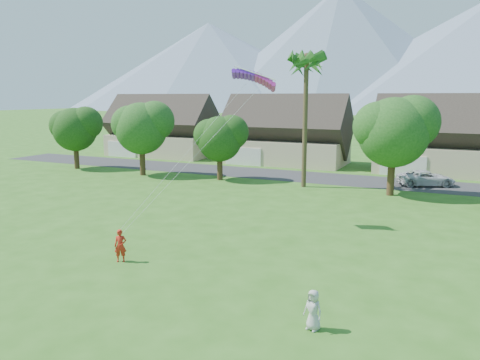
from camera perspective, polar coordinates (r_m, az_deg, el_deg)
The scene contains 10 objects.
ground at distance 19.58m, azimuth -13.06°, elevation -15.81°, with size 500.00×500.00×0.00m, color #2D6019.
street at distance 49.69m, azimuth 11.87°, elevation 0.10°, with size 90.00×7.00×0.01m, color #2D2D30.
kite_flyer at distance 25.24m, azimuth -14.37°, elevation -7.77°, with size 0.63×0.41×1.71m, color red.
watcher at distance 17.99m, azimuth 8.90°, elevation -15.39°, with size 0.75×0.49×1.53m, color #B1B2AD.
parked_car at distance 48.38m, azimuth 21.73°, elevation 0.21°, with size 2.46×5.34×1.48m, color silver.
mountain_ridge at distance 274.45m, azimuth 25.72°, elevation 13.47°, with size 540.00×240.00×70.00m.
houses_row at distance 57.89m, azimuth 14.55°, elevation 4.83°, with size 72.75×8.19×8.86m.
tree_row at distance 43.52m, azimuth 8.75°, elevation 5.29°, with size 62.27×6.67×8.45m.
fan_palm at distance 44.30m, azimuth 8.12°, elevation 14.34°, with size 3.00×3.00×13.80m.
parafoil_kite at distance 30.73m, azimuth 1.83°, elevation 12.44°, with size 3.13×1.37×0.50m.
Camera 1 is at (11.14, -13.68, 8.48)m, focal length 35.00 mm.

